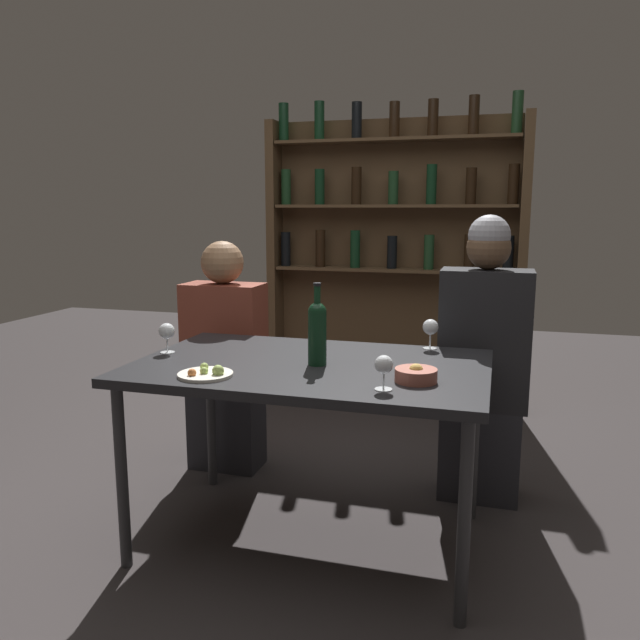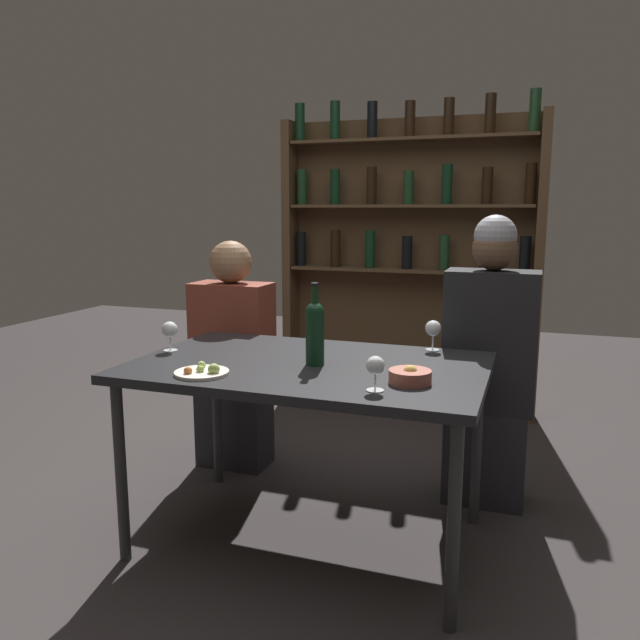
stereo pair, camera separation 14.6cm
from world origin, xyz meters
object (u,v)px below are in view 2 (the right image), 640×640
at_px(wine_glass_1, 375,367).
at_px(wine_glass_2, 433,329).
at_px(wine_bottle, 315,330).
at_px(food_plate_0, 203,372).
at_px(snack_bowl, 410,376).
at_px(seated_person_left, 233,361).
at_px(seated_person_right, 489,368).
at_px(wine_glass_0, 170,330).

distance_m(wine_glass_1, wine_glass_2, 0.68).
relative_size(wine_bottle, food_plate_0, 1.60).
bearing_deg(wine_bottle, snack_bowl, -18.70).
relative_size(food_plate_0, seated_person_left, 0.17).
xyz_separation_m(wine_bottle, food_plate_0, (-0.34, -0.28, -0.13)).
bearing_deg(wine_bottle, wine_glass_1, -40.88).
height_order(wine_glass_2, seated_person_right, seated_person_right).
bearing_deg(wine_glass_2, seated_person_left, 168.24).
height_order(food_plate_0, snack_bowl, snack_bowl).
xyz_separation_m(wine_glass_1, seated_person_right, (0.31, 0.90, -0.20)).
height_order(food_plate_0, seated_person_right, seated_person_right).
bearing_deg(wine_glass_1, snack_bowl, 55.46).
bearing_deg(wine_glass_0, wine_glass_1, -16.52).
bearing_deg(wine_glass_0, wine_bottle, -1.77).
relative_size(wine_glass_0, food_plate_0, 0.64).
height_order(wine_glass_1, wine_glass_2, wine_glass_2).
distance_m(wine_glass_0, food_plate_0, 0.45).
distance_m(food_plate_0, seated_person_left, 0.99).
bearing_deg(wine_glass_2, wine_bottle, -134.25).
relative_size(wine_glass_2, seated_person_left, 0.11).
bearing_deg(wine_glass_1, seated_person_right, 71.15).
relative_size(snack_bowl, seated_person_left, 0.12).
xyz_separation_m(food_plate_0, seated_person_right, (0.96, 0.90, -0.13)).
relative_size(wine_glass_1, snack_bowl, 0.80).
height_order(wine_bottle, wine_glass_2, wine_bottle).
relative_size(food_plate_0, seated_person_right, 0.15).
xyz_separation_m(snack_bowl, seated_person_right, (0.21, 0.76, -0.14)).
height_order(wine_bottle, wine_glass_0, wine_bottle).
relative_size(wine_bottle, seated_person_left, 0.27).
bearing_deg(wine_glass_2, wine_glass_0, -160.12).
distance_m(food_plate_0, snack_bowl, 0.76).
bearing_deg(wine_glass_1, wine_glass_2, 83.04).
bearing_deg(seated_person_right, wine_glass_2, -134.97).
distance_m(wine_glass_2, seated_person_left, 1.14).
xyz_separation_m(wine_glass_1, food_plate_0, (-0.65, -0.01, -0.07)).
bearing_deg(wine_bottle, seated_person_left, 137.49).
bearing_deg(snack_bowl, seated_person_left, 144.90).
height_order(wine_glass_1, seated_person_right, seated_person_right).
xyz_separation_m(wine_glass_2, seated_person_left, (-1.08, 0.22, -0.28)).
distance_m(wine_bottle, wine_glass_1, 0.41).
bearing_deg(wine_bottle, wine_glass_0, 178.23).
height_order(wine_bottle, seated_person_left, seated_person_left).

